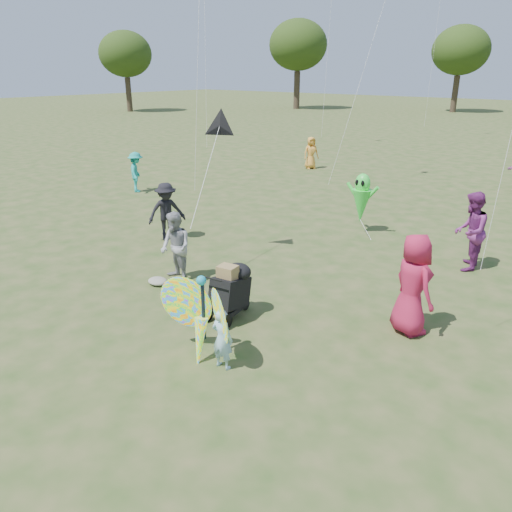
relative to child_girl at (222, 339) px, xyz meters
The scene contains 13 objects.
ground 1.04m from the child_girl, 146.96° to the left, with size 160.00×160.00×0.00m, color #51592B.
child_girl is the anchor object (origin of this frame).
adult_man 3.74m from the child_girl, 149.20° to the left, with size 0.77×0.60×1.58m, color #939298.
grey_bag 3.71m from the child_girl, 156.36° to the left, with size 0.47×0.38×0.15m, color gray.
crowd_a 3.53m from the child_girl, 59.17° to the left, with size 0.91×0.59×1.86m, color #A91B3E.
crowd_b 6.70m from the child_girl, 146.43° to the left, with size 1.04×0.60×1.61m, color black.
crowd_e 6.98m from the child_girl, 76.89° to the left, with size 0.91×0.71×1.87m, color #792870.
crowd_g 17.25m from the child_girl, 119.12° to the left, with size 0.73×0.48×1.49m, color gold.
crowd_i 12.84m from the child_girl, 148.11° to the left, with size 0.99×0.57×1.53m, color teal.
jogging_stroller 1.73m from the child_girl, 127.36° to the left, with size 0.59×1.09×1.09m.
butterfly_kite 0.49m from the child_girl, behind, with size 1.74×0.75×1.66m.
delta_kite_rig 5.81m from the child_girl, 133.28° to the left, with size 1.18×2.07×2.37m.
alien_kite 7.89m from the child_girl, 102.81° to the left, with size 1.12×0.69×1.74m.
Camera 1 is at (5.55, -5.45, 4.50)m, focal length 35.00 mm.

